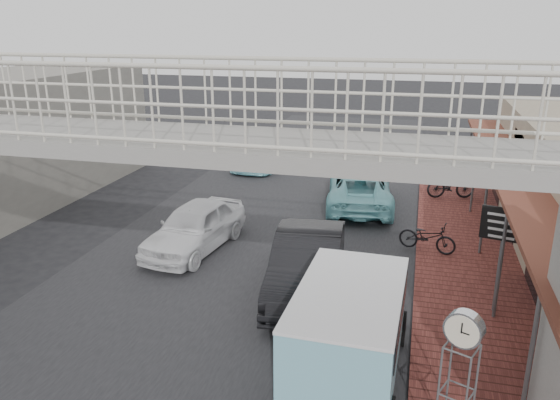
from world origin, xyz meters
The scene contains 14 objects.
ground centered at (0.00, 0.00, 0.00)m, with size 120.00×120.00×0.00m, color black.
road_strip centered at (0.00, 0.00, 0.01)m, with size 10.00×60.00×0.01m, color black.
sidewalk centered at (6.50, 3.00, 0.05)m, with size 3.00×40.00×0.10m, color brown.
footbridge centered at (0.00, -4.00, 3.18)m, with size 16.40×2.40×6.34m.
building_far_left centered at (-11.00, 6.00, 2.50)m, with size 5.00×14.00×5.00m, color gray.
white_hatchback centered at (-1.83, 3.28, 0.76)m, with size 1.78×4.43×1.51m, color white.
dark_sedan centered at (2.21, 1.33, 0.83)m, with size 1.75×5.01×1.65m, color black.
angkot_curb centered at (2.73, 8.88, 0.73)m, with size 2.42×5.25×1.46m, color #6DB6BD.
angkot_far centered at (-2.68, 14.18, 0.73)m, with size 2.06×5.06×1.47m, color #75BFCC.
angkot_van centered at (3.80, -2.19, 1.36)m, with size 2.12×4.42×2.14m.
motorcycle_near centered at (5.30, 4.75, 0.57)m, with size 0.62×1.78×0.94m, color black.
motorcycle_far centered at (6.21, 10.57, 0.67)m, with size 0.54×1.91×1.15m, color black.
street_clock centered at (5.74, -3.65, 2.20)m, with size 0.65×0.63×2.53m.
arrow_sign centered at (7.59, 1.14, 2.34)m, with size 1.67×1.10×2.77m.
Camera 1 is at (4.82, -11.62, 6.87)m, focal length 35.00 mm.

